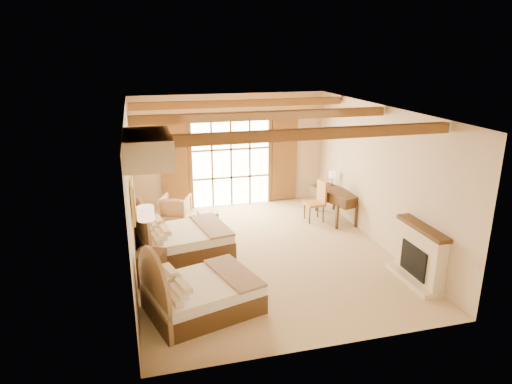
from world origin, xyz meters
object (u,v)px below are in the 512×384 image
object	(u,v)px
bed_far	(178,239)
armchair	(176,208)
bed_near	(195,292)
desk	(336,204)
nightstand	(150,268)

from	to	relation	value
bed_far	armchair	xyz separation A→B (m)	(0.15, 2.23, -0.05)
bed_near	desk	bearing A→B (deg)	23.66
armchair	bed_far	bearing A→B (deg)	109.33
nightstand	armchair	xyz separation A→B (m)	(0.80, 3.37, 0.01)
bed_near	bed_far	world-z (taller)	bed_far
bed_far	armchair	size ratio (longest dim) A/B	2.92
bed_far	armchair	world-z (taller)	bed_far
bed_near	nightstand	world-z (taller)	bed_near
bed_near	armchair	xyz separation A→B (m)	(0.08, 4.59, -0.03)
bed_far	armchair	distance (m)	2.24
armchair	desk	bearing A→B (deg)	-170.82
nightstand	bed_far	bearing A→B (deg)	81.67
bed_far	nightstand	size ratio (longest dim) A/B	3.31
bed_far	desk	bearing A→B (deg)	5.20
armchair	desk	xyz separation A→B (m)	(4.16, -1.03, 0.09)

